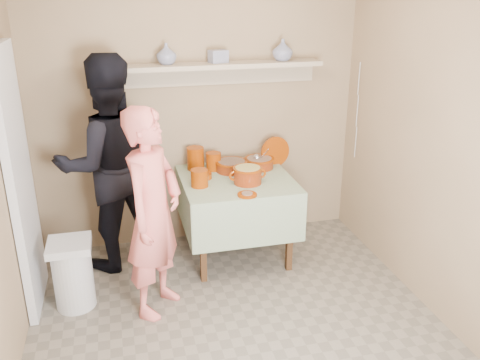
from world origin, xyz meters
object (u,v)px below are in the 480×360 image
object	(u,v)px
cazuela_rice	(248,174)
person_helper	(109,165)
trash_bin	(73,274)
serving_table	(236,190)
person_cook	(154,214)

from	to	relation	value
cazuela_rice	person_helper	bearing A→B (deg)	166.47
cazuela_rice	trash_bin	world-z (taller)	cazuela_rice
person_helper	cazuela_rice	size ratio (longest dim) A/B	5.65
person_helper	cazuela_rice	xyz separation A→B (m)	(1.14, -0.28, -0.09)
person_helper	serving_table	bearing A→B (deg)	160.27
person_helper	trash_bin	distance (m)	0.96
person_helper	serving_table	size ratio (longest dim) A/B	1.92
cazuela_rice	person_cook	bearing A→B (deg)	-148.69
person_cook	serving_table	xyz separation A→B (m)	(0.78, 0.66, -0.16)
cazuela_rice	trash_bin	bearing A→B (deg)	-166.81
trash_bin	cazuela_rice	bearing A→B (deg)	13.19
person_cook	person_helper	distance (m)	0.85
person_cook	person_helper	world-z (taller)	person_helper
trash_bin	serving_table	bearing A→B (deg)	19.09
person_helper	trash_bin	bearing A→B (deg)	48.88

